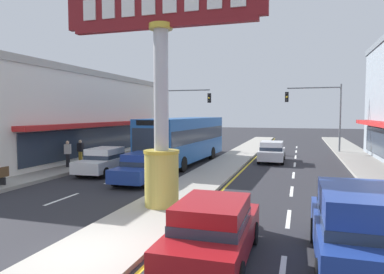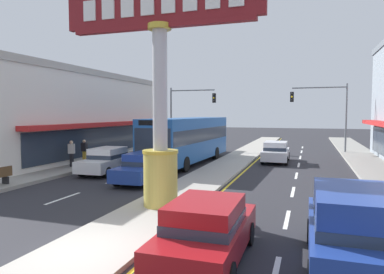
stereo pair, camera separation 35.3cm
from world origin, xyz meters
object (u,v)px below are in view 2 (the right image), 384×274
at_px(sedan_far_left_oncoming, 207,230).
at_px(pedestrian_far_side, 72,152).
at_px(traffic_light_right_side, 325,106).
at_px(sedan_mid_left_lane, 276,152).
at_px(sedan_kerb_right, 144,167).
at_px(district_sign, 160,91).
at_px(traffic_light_left_side, 187,107).
at_px(pedestrian_near_kerb, 84,150).
at_px(storefront_left, 58,115).
at_px(bus_far_right_lane, 188,138).
at_px(sedan_near_left_lane, 107,160).
at_px(suv_near_right_lane, 353,229).

height_order(sedan_far_left_oncoming, pedestrian_far_side, pedestrian_far_side).
height_order(traffic_light_right_side, pedestrian_far_side, traffic_light_right_side).
height_order(sedan_mid_left_lane, sedan_kerb_right, same).
relative_size(district_sign, traffic_light_left_side, 1.33).
bearing_deg(pedestrian_far_side, pedestrian_near_kerb, 89.59).
height_order(storefront_left, bus_far_right_lane, storefront_left).
relative_size(traffic_light_left_side, pedestrian_near_kerb, 3.78).
xyz_separation_m(district_sign, pedestrian_near_kerb, (-9.17, 8.07, -3.31)).
xyz_separation_m(traffic_light_right_side, sedan_kerb_right, (-9.48, -17.05, -3.46)).
xyz_separation_m(traffic_light_left_side, sedan_far_left_oncoming, (9.48, -25.48, -3.46)).
xyz_separation_m(sedan_mid_left_lane, sedan_kerb_right, (-5.89, -9.69, 0.00)).
relative_size(storefront_left, pedestrian_near_kerb, 13.57).
distance_m(bus_far_right_lane, pedestrian_far_side, 7.96).
bearing_deg(storefront_left, pedestrian_near_kerb, -37.18).
bearing_deg(sedan_near_left_lane, bus_far_right_lane, 58.58).
relative_size(sedan_near_left_lane, sedan_mid_left_lane, 1.01).
bearing_deg(storefront_left, traffic_light_left_side, 47.79).
bearing_deg(bus_far_right_lane, pedestrian_far_side, -141.81).
bearing_deg(district_sign, bus_far_right_lane, 104.20).
height_order(district_sign, storefront_left, district_sign).
bearing_deg(suv_near_right_lane, sedan_far_left_oncoming, -170.50).
relative_size(storefront_left, sedan_near_left_lane, 5.09).
height_order(traffic_light_right_side, pedestrian_near_kerb, traffic_light_right_side).
height_order(traffic_light_left_side, pedestrian_near_kerb, traffic_light_left_side).
bearing_deg(sedan_near_left_lane, sedan_far_left_oncoming, -47.86).
bearing_deg(sedan_far_left_oncoming, bus_far_right_lane, 110.73).
height_order(sedan_kerb_right, pedestrian_near_kerb, pedestrian_near_kerb).
bearing_deg(traffic_light_right_side, district_sign, -106.84).
bearing_deg(storefront_left, sedan_kerb_right, -33.42).
distance_m(storefront_left, sedan_mid_left_lane, 18.08).
bearing_deg(sedan_near_left_lane, pedestrian_near_kerb, 147.85).
bearing_deg(traffic_light_left_side, sedan_near_left_lane, -88.94).
bearing_deg(sedan_mid_left_lane, suv_near_right_lane, -79.38).
bearing_deg(sedan_mid_left_lane, bus_far_right_lane, -156.39).
bearing_deg(pedestrian_far_side, sedan_near_left_lane, -9.80).
bearing_deg(sedan_kerb_right, district_sign, -56.96).
bearing_deg(sedan_mid_left_lane, district_sign, -101.70).
bearing_deg(bus_far_right_lane, pedestrian_near_kerb, -150.13).
xyz_separation_m(traffic_light_left_side, suv_near_right_lane, (12.78, -24.92, -3.26)).
height_order(storefront_left, sedan_near_left_lane, storefront_left).
height_order(traffic_light_left_side, traffic_light_right_side, same).
height_order(storefront_left, pedestrian_far_side, storefront_left).
relative_size(traffic_light_right_side, sedan_far_left_oncoming, 1.44).
xyz_separation_m(storefront_left, pedestrian_far_side, (5.67, -5.64, -2.29)).
bearing_deg(storefront_left, sedan_far_left_oncoming, -42.50).
height_order(traffic_light_right_side, sedan_far_left_oncoming, traffic_light_right_side).
xyz_separation_m(traffic_light_right_side, sedan_near_left_lane, (-12.78, -15.34, -3.46)).
bearing_deg(district_sign, traffic_light_right_side, 73.16).
distance_m(sedan_near_left_lane, pedestrian_far_side, 2.99).
distance_m(district_sign, bus_far_right_lane, 12.28).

